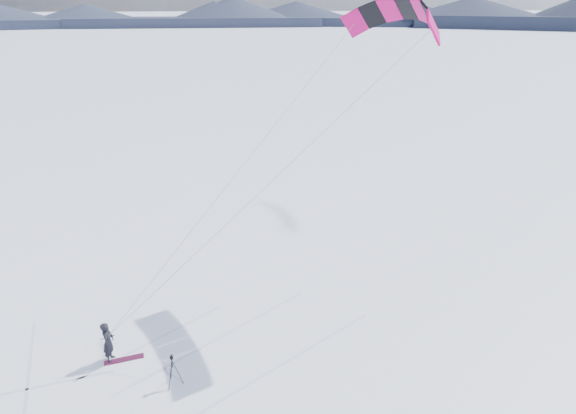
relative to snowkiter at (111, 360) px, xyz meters
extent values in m
plane|color=white|center=(0.82, -2.00, 0.00)|extent=(1800.00, 1800.00, 0.00)
cube|color=#20243C|center=(200.34, 248.19, 2.38)|extent=(145.33, 128.71, 4.76)
cone|color=#20243C|center=(200.34, 248.19, 4.76)|extent=(89.94, 89.94, 8.00)
cube|color=#20243C|center=(117.73, 295.88, 2.38)|extent=(156.07, 96.69, 4.76)
cone|color=#20243C|center=(117.73, 295.88, 4.76)|extent=(82.96, 82.96, 8.00)
cube|color=#20243C|center=(24.73, 317.11, 2.38)|extent=(152.94, 56.08, 4.76)
cone|color=#20243C|center=(24.73, 317.11, 4.76)|extent=(68.60, 68.60, 8.00)
cube|color=#20243C|center=(-70.39, 309.98, 2.38)|extent=(156.25, 77.25, 4.76)
cone|color=#20243C|center=(-70.39, 309.98, 4.76)|extent=(76.64, 76.64, 8.00)
cube|color=#AEB7D8|center=(-0.78, -1.40, 0.00)|extent=(6.45, 7.79, 0.01)
cube|color=#AEB7D8|center=(0.92, 0.90, 0.00)|extent=(11.66, 3.07, 0.01)
imported|color=black|center=(0.00, 0.00, 0.00)|extent=(0.49, 0.68, 1.75)
cube|color=maroon|center=(0.50, -0.10, 0.02)|extent=(1.55, 0.48, 0.04)
cylinder|color=black|center=(2.66, -1.88, 0.55)|extent=(0.36, 0.06, 1.12)
cylinder|color=black|center=(2.42, -1.71, 0.55)|extent=(0.17, 0.34, 1.12)
cylinder|color=black|center=(2.39, -2.00, 0.55)|extent=(0.23, 0.31, 1.12)
cylinder|color=black|center=(2.49, -1.87, 0.95)|extent=(0.03, 0.03, 0.33)
cube|color=black|center=(2.49, -1.87, 1.16)|extent=(0.07, 0.07, 0.05)
cube|color=black|center=(2.49, -1.87, 1.25)|extent=(0.13, 0.10, 0.09)
cylinder|color=black|center=(2.49, -1.78, 1.25)|extent=(0.07, 0.09, 0.07)
cube|color=#D30862|center=(13.39, 2.00, 12.27)|extent=(1.08, 1.03, 1.38)
cube|color=black|center=(13.58, 2.79, 12.64)|extent=(0.88, 1.12, 1.26)
cube|color=#D30862|center=(13.57, 3.69, 12.87)|extent=(0.90, 1.13, 1.12)
cube|color=black|center=(13.36, 4.60, 12.95)|extent=(1.08, 1.12, 0.97)
cube|color=#D30862|center=(12.96, 5.44, 12.87)|extent=(1.23, 1.05, 1.12)
cube|color=black|center=(12.42, 6.15, 12.64)|extent=(1.35, 0.92, 1.26)
cube|color=#D30862|center=(11.78, 6.66, 12.27)|extent=(1.42, 0.73, 1.38)
cylinder|color=#96979B|center=(6.70, 1.00, 6.68)|extent=(13.41, 2.02, 11.18)
cylinder|color=#96979B|center=(5.89, 3.33, 6.68)|extent=(11.80, 6.69, 11.18)
cylinder|color=black|center=(0.00, 0.00, 1.10)|extent=(0.53, 0.21, 0.03)
camera|label=1|loc=(3.87, -16.40, 13.13)|focal=30.00mm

